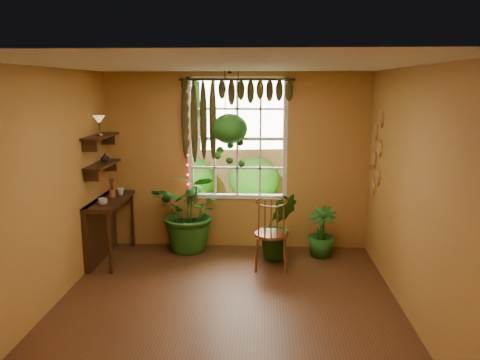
% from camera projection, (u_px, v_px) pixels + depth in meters
% --- Properties ---
extents(floor, '(4.50, 4.50, 0.00)m').
position_uv_depth(floor, '(226.00, 313.00, 5.22)').
color(floor, '#4F2E16').
rests_on(floor, ground).
extents(ceiling, '(4.50, 4.50, 0.00)m').
position_uv_depth(ceiling, '(224.00, 65.00, 4.68)').
color(ceiling, silver).
rests_on(ceiling, wall_back).
extents(wall_back, '(4.00, 0.00, 4.00)m').
position_uv_depth(wall_back, '(237.00, 162.00, 7.15)').
color(wall_back, '#B8753E').
rests_on(wall_back, floor).
extents(wall_left, '(0.00, 4.50, 4.50)m').
position_uv_depth(wall_left, '(41.00, 194.00, 5.05)').
color(wall_left, '#B8753E').
rests_on(wall_left, floor).
extents(wall_right, '(0.00, 4.50, 4.50)m').
position_uv_depth(wall_right, '(417.00, 198.00, 4.85)').
color(wall_right, '#B8753E').
rests_on(wall_right, floor).
extents(window, '(1.52, 0.10, 1.86)m').
position_uv_depth(window, '(237.00, 139.00, 7.11)').
color(window, white).
rests_on(window, wall_back).
extents(valance_vine, '(1.70, 0.12, 1.10)m').
position_uv_depth(valance_vine, '(231.00, 101.00, 6.88)').
color(valance_vine, '#3A1C0F').
rests_on(valance_vine, window).
extents(string_lights, '(0.03, 0.03, 1.54)m').
position_uv_depth(string_lights, '(187.00, 136.00, 7.05)').
color(string_lights, '#FF2633').
rests_on(string_lights, window).
extents(wall_plates, '(0.04, 0.32, 1.10)m').
position_uv_depth(wall_plates, '(376.00, 154.00, 6.56)').
color(wall_plates, '#EDE6C2').
rests_on(wall_plates, wall_right).
extents(counter_ledge, '(0.40, 1.20, 0.90)m').
position_uv_depth(counter_ledge, '(103.00, 222.00, 6.77)').
color(counter_ledge, '#3A1C0F').
rests_on(counter_ledge, floor).
extents(shelf_lower, '(0.25, 0.90, 0.04)m').
position_uv_depth(shelf_lower, '(102.00, 165.00, 6.60)').
color(shelf_lower, '#3A1C0F').
rests_on(shelf_lower, wall_left).
extents(shelf_upper, '(0.25, 0.90, 0.04)m').
position_uv_depth(shelf_upper, '(101.00, 136.00, 6.52)').
color(shelf_upper, '#3A1C0F').
rests_on(shelf_upper, wall_left).
extents(backyard, '(14.00, 10.00, 12.00)m').
position_uv_depth(backyard, '(258.00, 135.00, 11.68)').
color(backyard, '#1C5919').
rests_on(backyard, ground).
extents(windsor_chair, '(0.47, 0.50, 1.22)m').
position_uv_depth(windsor_chair, '(271.00, 244.00, 6.45)').
color(windsor_chair, brown).
rests_on(windsor_chair, floor).
extents(potted_plant_left, '(1.33, 1.21, 1.25)m').
position_uv_depth(potted_plant_left, '(192.00, 211.00, 7.10)').
color(potted_plant_left, '#144B16').
rests_on(potted_plant_left, floor).
extents(potted_plant_mid, '(0.60, 0.51, 0.99)m').
position_uv_depth(potted_plant_mid, '(278.00, 226.00, 6.79)').
color(potted_plant_mid, '#144B16').
rests_on(potted_plant_mid, floor).
extents(potted_plant_right, '(0.55, 0.55, 0.75)m').
position_uv_depth(potted_plant_right, '(321.00, 232.00, 6.89)').
color(potted_plant_right, '#144B16').
rests_on(potted_plant_right, floor).
extents(hanging_basket, '(0.52, 0.52, 1.40)m').
position_uv_depth(hanging_basket, '(230.00, 131.00, 6.82)').
color(hanging_basket, black).
rests_on(hanging_basket, ceiling).
extents(cup_a, '(0.14, 0.14, 0.10)m').
position_uv_depth(cup_a, '(103.00, 202.00, 6.35)').
color(cup_a, silver).
rests_on(cup_a, counter_ledge).
extents(cup_b, '(0.13, 0.13, 0.10)m').
position_uv_depth(cup_b, '(120.00, 192.00, 6.94)').
color(cup_b, beige).
rests_on(cup_b, counter_ledge).
extents(brush_jar, '(0.09, 0.09, 0.35)m').
position_uv_depth(brush_jar, '(112.00, 188.00, 6.80)').
color(brush_jar, '#9A502C').
rests_on(brush_jar, counter_ledge).
extents(shelf_vase, '(0.15, 0.15, 0.13)m').
position_uv_depth(shelf_vase, '(105.00, 158.00, 6.70)').
color(shelf_vase, '#B2AD99').
rests_on(shelf_vase, shelf_lower).
extents(tiffany_lamp, '(0.16, 0.16, 0.27)m').
position_uv_depth(tiffany_lamp, '(99.00, 121.00, 6.41)').
color(tiffany_lamp, '#553C18').
rests_on(tiffany_lamp, shelf_upper).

